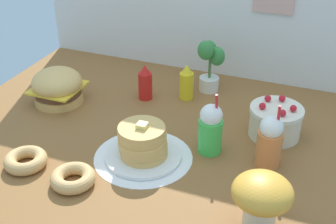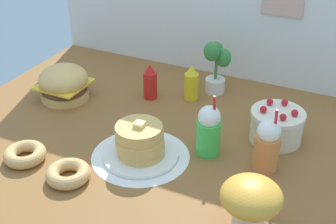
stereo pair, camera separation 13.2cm
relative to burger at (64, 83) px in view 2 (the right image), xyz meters
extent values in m
cube|color=brown|center=(0.62, -0.18, -0.10)|extent=(2.11, 1.73, 0.02)
cylinder|color=white|center=(0.65, -0.31, -0.09)|extent=(0.45, 0.45, 0.00)
cylinder|color=#DBA859|center=(0.00, 0.00, -0.07)|extent=(0.27, 0.27, 0.05)
cylinder|color=#59331E|center=(0.00, 0.00, -0.03)|extent=(0.25, 0.25, 0.04)
cube|color=yellow|center=(0.00, 0.00, -0.01)|extent=(0.25, 0.25, 0.01)
ellipsoid|color=#E5B260|center=(0.00, 0.00, 0.03)|extent=(0.27, 0.27, 0.15)
cylinder|color=white|center=(0.65, -0.31, -0.08)|extent=(0.35, 0.35, 0.02)
cylinder|color=#E0AD5B|center=(0.65, -0.31, -0.06)|extent=(0.21, 0.21, 0.03)
cylinder|color=#E0AD5B|center=(0.65, -0.31, -0.03)|extent=(0.22, 0.22, 0.03)
cylinder|color=#E0AD5B|center=(0.65, -0.31, 0.00)|extent=(0.22, 0.22, 0.03)
cylinder|color=#E0AD5B|center=(0.65, -0.31, 0.03)|extent=(0.22, 0.22, 0.03)
cylinder|color=#E0AD5B|center=(0.64, -0.31, 0.06)|extent=(0.21, 0.21, 0.03)
cube|color=#F7E072|center=(0.65, -0.31, 0.08)|extent=(0.05, 0.05, 0.02)
cylinder|color=beige|center=(1.17, 0.10, -0.03)|extent=(0.25, 0.25, 0.13)
cylinder|color=#F4EACC|center=(1.17, 0.10, 0.05)|extent=(0.26, 0.26, 0.02)
sphere|color=red|center=(1.24, 0.09, 0.08)|extent=(0.03, 0.03, 0.03)
sphere|color=red|center=(1.18, 0.17, 0.08)|extent=(0.03, 0.03, 0.03)
sphere|color=red|center=(1.11, 0.14, 0.08)|extent=(0.03, 0.03, 0.03)
sphere|color=red|center=(1.10, 0.06, 0.08)|extent=(0.03, 0.03, 0.03)
sphere|color=red|center=(1.20, 0.03, 0.08)|extent=(0.03, 0.03, 0.03)
cylinder|color=red|center=(0.43, 0.21, -0.02)|extent=(0.08, 0.08, 0.15)
cone|color=red|center=(0.43, 0.21, 0.09)|extent=(0.06, 0.06, 0.05)
cylinder|color=yellow|center=(0.64, 0.30, -0.02)|extent=(0.08, 0.08, 0.15)
cone|color=yellow|center=(0.64, 0.30, 0.09)|extent=(0.06, 0.06, 0.05)
cylinder|color=green|center=(0.91, -0.15, -0.01)|extent=(0.11, 0.11, 0.16)
sphere|color=white|center=(0.91, -0.15, 0.10)|extent=(0.10, 0.10, 0.10)
cylinder|color=red|center=(0.94, -0.15, 0.13)|extent=(0.01, 0.04, 0.16)
cylinder|color=orange|center=(1.18, -0.15, -0.01)|extent=(0.11, 0.11, 0.16)
sphere|color=white|center=(1.18, -0.15, 0.10)|extent=(0.10, 0.10, 0.10)
cylinder|color=red|center=(1.20, -0.15, 0.13)|extent=(0.01, 0.03, 0.16)
torus|color=tan|center=(0.19, -0.55, -0.06)|extent=(0.19, 0.19, 0.06)
torus|color=#8CCC8C|center=(0.19, -0.55, -0.06)|extent=(0.18, 0.18, 0.05)
torus|color=tan|center=(0.45, -0.58, -0.06)|extent=(0.19, 0.19, 0.06)
torus|color=pink|center=(0.45, -0.58, -0.06)|extent=(0.18, 0.18, 0.05)
cylinder|color=white|center=(0.73, 0.43, -0.05)|extent=(0.11, 0.11, 0.08)
cylinder|color=#4C7238|center=(0.73, 0.43, 0.06)|extent=(0.02, 0.02, 0.14)
ellipsoid|color=#38843D|center=(0.77, 0.44, 0.12)|extent=(0.09, 0.06, 0.11)
ellipsoid|color=#38843D|center=(0.71, 0.47, 0.14)|extent=(0.09, 0.06, 0.11)
ellipsoid|color=#38843D|center=(0.71, 0.40, 0.16)|extent=(0.09, 0.06, 0.11)
cylinder|color=beige|center=(1.22, -0.53, -0.04)|extent=(0.12, 0.12, 0.10)
ellipsoid|color=gold|center=(1.22, -0.53, 0.06)|extent=(0.23, 0.23, 0.12)
camera|label=1|loc=(1.37, -1.83, 1.14)|focal=48.56mm
camera|label=2|loc=(1.49, -1.78, 1.14)|focal=48.56mm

